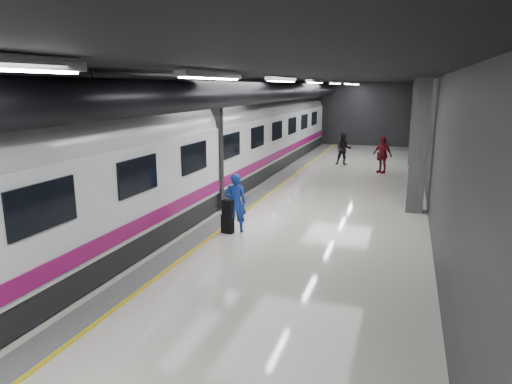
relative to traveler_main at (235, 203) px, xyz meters
The scene contains 9 objects.
ground 2.30m from the traveler_main, 77.33° to the left, with size 40.00×40.00×0.00m, color silver.
platform_hall 4.04m from the traveler_main, 86.59° to the left, with size 10.02×40.02×4.51m.
train 3.67m from the traveler_main, 143.22° to the left, with size 3.05×38.00×4.05m.
traveler_main is the anchor object (origin of this frame).
suitcase_main 0.65m from the traveler_main, 136.91° to the right, with size 0.34×0.21×0.55m, color black.
shoulder_bag 0.26m from the traveler_main, 135.10° to the right, with size 0.33×0.18×0.44m, color black.
traveler_far_a 13.01m from the traveler_main, 83.97° to the left, with size 0.86×0.67×1.77m, color black.
traveler_far_b 11.73m from the traveler_main, 72.56° to the left, with size 1.06×0.44×1.81m, color maroon.
suitcase_far 15.61m from the traveler_main, 78.23° to the left, with size 0.30×0.20×0.44m, color black.
Camera 1 is at (4.18, -14.11, 4.19)m, focal length 32.00 mm.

